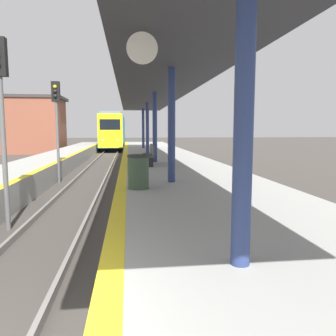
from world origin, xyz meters
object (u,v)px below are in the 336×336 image
object	(u,v)px
train	(114,131)
trash_bin	(138,172)
signal_mid	(57,113)
signal_near	(1,98)
bench	(150,154)

from	to	relation	value
train	trash_bin	xyz separation A→B (m)	(2.12, -36.79, -0.89)
signal_mid	trash_bin	xyz separation A→B (m)	(3.48, -6.84, -1.87)
trash_bin	signal_mid	bearing A→B (deg)	116.95
signal_mid	signal_near	bearing A→B (deg)	-88.34
signal_near	bench	size ratio (longest dim) A/B	2.47
signal_mid	bench	bearing A→B (deg)	-13.29
signal_near	bench	bearing A→B (deg)	57.47
signal_near	bench	world-z (taller)	signal_near
signal_mid	bench	size ratio (longest dim) A/B	2.47
train	trash_bin	bearing A→B (deg)	-86.70
train	bench	bearing A→B (deg)	-84.82
signal_near	signal_mid	size ratio (longest dim) A/B	1.00
signal_mid	bench	distance (m)	4.65
signal_near	bench	xyz separation A→B (m)	(3.95, 6.20, -1.83)
train	signal_near	distance (m)	37.15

